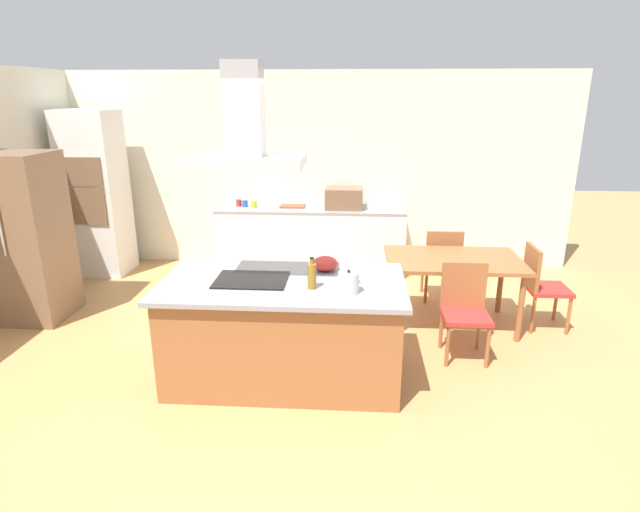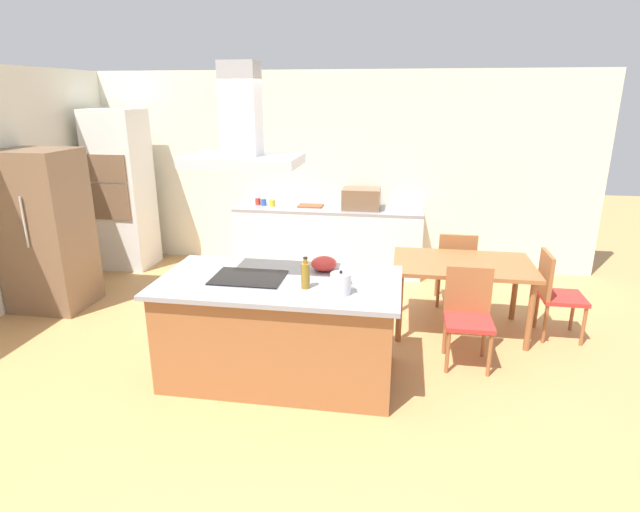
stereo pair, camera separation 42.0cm
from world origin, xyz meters
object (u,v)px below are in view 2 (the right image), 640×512
Objects in this scene: coffee_mug_blue at (264,202)px; chair_facing_back_wall at (455,264)px; coffee_mug_red at (258,201)px; cutting_board at (311,206)px; refrigerator at (46,231)px; tea_kettle at (341,283)px; chair_at_right_end at (554,290)px; coffee_mug_yellow at (272,203)px; cooktop at (249,277)px; mixing_bowl at (324,264)px; chair_facing_island at (468,310)px; range_hood at (242,133)px; olive_oil_bottle at (305,275)px; dining_table at (462,270)px; countertop_microwave at (361,199)px; wall_oven_stack at (122,190)px.

chair_facing_back_wall is (2.56, -1.03, -0.44)m from coffee_mug_blue.
coffee_mug_blue is (0.09, -0.04, 0.00)m from coffee_mug_red.
refrigerator is at bearing -146.20° from cutting_board.
tea_kettle reaches higher than chair_at_right_end.
chair_facing_back_wall is (2.42, -0.99, -0.44)m from coffee_mug_yellow.
coffee_mug_red is at bearing 104.37° from cooktop.
mixing_bowl is 2.43m from chair_at_right_end.
refrigerator reaches higher than cutting_board.
chair_facing_island is (2.65, -2.40, -0.44)m from coffee_mug_red.
range_hood is (-2.81, -1.20, 1.59)m from chair_at_right_end.
chair_at_right_end is at bearing 22.15° from mixing_bowl.
olive_oil_bottle reaches higher than chair_facing_island.
range_hood reaches higher than olive_oil_bottle.
dining_table is at bearing 32.32° from cooktop.
refrigerator reaches higher than olive_oil_bottle.
dining_table is 1.57× the size of chair_at_right_end.
olive_oil_bottle is 2.90× the size of coffee_mug_red.
wall_oven_stack reaches higher than countertop_microwave.
chair_facing_back_wall is at bearing 50.34° from mixing_bowl.
olive_oil_bottle is 0.77× the size of cutting_board.
cutting_board is (-0.60, 2.63, -0.05)m from mixing_bowl.
refrigerator is 5.55m from chair_at_right_end.
cooktop is 2.97m from countertop_microwave.
coffee_mug_red is 1.91m from wall_oven_stack.
coffee_mug_red is at bearing 158.23° from coffee_mug_blue.
coffee_mug_blue is 0.10× the size of range_hood.
coffee_mug_yellow is at bearing 5.61° from wall_oven_stack.
coffee_mug_blue is (-1.18, 3.04, -0.07)m from olive_oil_bottle.
coffee_mug_red is at bearing 177.97° from countertop_microwave.
coffee_mug_blue is 0.10× the size of chair_facing_back_wall.
coffee_mug_blue is at bearing 146.50° from dining_table.
olive_oil_bottle is 3.18m from coffee_mug_yellow.
wall_oven_stack is at bearing -172.87° from coffee_mug_blue.
wall_oven_stack is (-2.64, -0.28, 0.19)m from cutting_board.
wall_oven_stack is 1.57× the size of dining_table.
olive_oil_bottle is at bearing -68.82° from coffee_mug_blue.
cooktop is 6.67× the size of coffee_mug_red.
cutting_board is at bearing 148.44° from chair_at_right_end.
mixing_bowl is at bearing 26.57° from range_hood.
refrigerator is at bearing 158.80° from olive_oil_bottle.
tea_kettle is 0.10× the size of wall_oven_stack.
refrigerator is at bearing -141.52° from coffee_mug_yellow.
dining_table is at bearing 1.14° from refrigerator.
cutting_board is 0.15× the size of wall_oven_stack.
countertop_microwave is 2.75m from chair_at_right_end.
coffee_mug_red is 1.00× the size of coffee_mug_blue.
chair_facing_island is at bearing -42.10° from coffee_mug_red.
range_hood reaches higher than cooktop.
chair_facing_back_wall is (4.54, -0.78, -0.59)m from wall_oven_stack.
olive_oil_bottle is 0.19× the size of dining_table.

